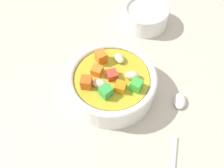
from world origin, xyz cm
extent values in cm
cube|color=#BAB2A0|center=(0.00, 0.00, -1.00)|extent=(140.00, 140.00, 2.00)
cylinder|color=white|center=(0.00, 0.00, 2.15)|extent=(15.15, 15.15, 4.30)
torus|color=white|center=(0.00, 0.00, 4.66)|extent=(15.42, 15.42, 1.19)
cylinder|color=gold|center=(0.00, 0.00, 4.50)|extent=(12.79, 12.79, 0.40)
cube|color=#C83C2D|center=(0.48, -0.16, 5.33)|extent=(2.22, 2.22, 1.25)
ellipsoid|color=beige|center=(-1.86, 1.95, 5.34)|extent=(1.94, 2.62, 1.27)
cube|color=orange|center=(-2.35, -1.52, 5.41)|extent=(2.07, 2.07, 1.41)
ellipsoid|color=beige|center=(0.49, -3.36, 5.42)|extent=(1.58, 2.41, 1.43)
cube|color=orange|center=(0.61, 2.56, 5.43)|extent=(2.12, 2.12, 1.45)
ellipsoid|color=beige|center=(3.77, -1.02, 5.24)|extent=(2.82, 2.48, 1.07)
cube|color=green|center=(-3.52, 0.71, 5.61)|extent=(2.40, 2.40, 1.81)
cube|color=orange|center=(3.37, 2.14, 5.69)|extent=(2.36, 2.36, 1.98)
cube|color=green|center=(-2.00, -4.04, 5.63)|extent=(2.26, 2.26, 1.86)
cube|color=#EA5A1A|center=(-2.10, 3.98, 5.70)|extent=(1.74, 1.74, 1.99)
ellipsoid|color=silver|center=(-1.39, -12.22, 0.54)|extent=(3.66, 2.69, 1.08)
cylinder|color=white|center=(18.99, -6.12, 1.87)|extent=(9.89, 9.89, 3.75)
torus|color=white|center=(18.99, -6.12, 3.95)|extent=(9.99, 9.99, 0.79)
camera|label=1|loc=(-22.71, -1.64, 36.34)|focal=37.06mm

